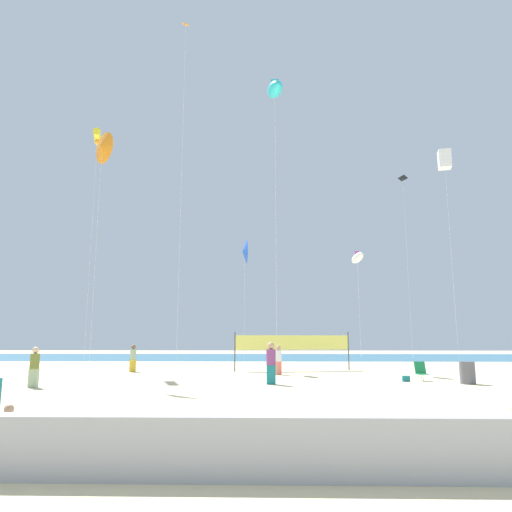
% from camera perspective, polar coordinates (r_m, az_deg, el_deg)
% --- Properties ---
extents(ground_plane, '(120.00, 120.00, 0.00)m').
position_cam_1_polar(ground_plane, '(18.04, -2.96, -16.24)').
color(ground_plane, beige).
extents(ocean_band, '(120.00, 20.00, 0.01)m').
position_cam_1_polar(ocean_band, '(51.90, -0.02, -12.06)').
color(ocean_band, teal).
rests_on(ocean_band, ground).
extents(boardwalk_ledge, '(28.00, 0.44, 0.90)m').
position_cam_1_polar(boardwalk_ledge, '(7.52, -9.65, -21.74)').
color(boardwalk_ledge, '#A8A8AD').
rests_on(boardwalk_ledge, ground).
extents(toddler_figure, '(0.22, 0.22, 0.94)m').
position_cam_1_polar(toddler_figure, '(9.17, -27.77, -18.24)').
color(toddler_figure, maroon).
rests_on(toddler_figure, ground).
extents(beachgoer_white_shirt, '(0.37, 0.37, 1.60)m').
position_cam_1_polar(beachgoer_white_shirt, '(26.99, 2.71, -12.29)').
color(beachgoer_white_shirt, '#EA7260').
rests_on(beachgoer_white_shirt, ground).
extents(beachgoer_olive_shirt, '(0.38, 0.38, 1.65)m').
position_cam_1_polar(beachgoer_olive_shirt, '(22.16, -25.12, -11.86)').
color(beachgoer_olive_shirt, '#99B28C').
rests_on(beachgoer_olive_shirt, ground).
extents(beachgoer_plum_shirt, '(0.42, 0.42, 1.83)m').
position_cam_1_polar(beachgoer_plum_shirt, '(21.50, 1.82, -12.60)').
color(beachgoer_plum_shirt, '#19727A').
rests_on(beachgoer_plum_shirt, ground).
extents(beachgoer_sage_shirt, '(0.37, 0.37, 1.61)m').
position_cam_1_polar(beachgoer_sage_shirt, '(30.10, -14.58, -11.73)').
color(beachgoer_sage_shirt, gold).
rests_on(beachgoer_sage_shirt, ground).
extents(folding_beach_chair, '(0.52, 0.65, 0.89)m').
position_cam_1_polar(folding_beach_chair, '(24.60, 19.25, -12.91)').
color(folding_beach_chair, '#1E8C4C').
rests_on(folding_beach_chair, ground).
extents(trash_barrel, '(0.67, 0.67, 0.98)m').
position_cam_1_polar(trash_barrel, '(23.63, 24.10, -12.71)').
color(trash_barrel, '#595960').
rests_on(trash_barrel, ground).
extents(volleyball_net, '(7.27, 1.64, 2.40)m').
position_cam_1_polar(volleyball_net, '(30.30, 4.46, -10.54)').
color(volleyball_net, '#4C4C51').
rests_on(volleyball_net, ground).
extents(beach_handbag, '(0.34, 0.17, 0.27)m').
position_cam_1_polar(beach_handbag, '(23.93, 17.61, -13.90)').
color(beach_handbag, '#19727A').
rests_on(beach_handbag, ground).
extents(kite_white_box, '(0.86, 0.86, 13.52)m').
position_cam_1_polar(kite_white_box, '(32.19, 21.75, 10.71)').
color(kite_white_box, silver).
rests_on(kite_white_box, ground).
extents(kite_orange_delta, '(1.54, 1.38, 13.11)m').
position_cam_1_polar(kite_orange_delta, '(27.64, -18.05, 12.32)').
color(kite_orange_delta, silver).
rests_on(kite_orange_delta, ground).
extents(kite_yellow_tube, '(1.06, 2.00, 16.33)m').
position_cam_1_polar(kite_yellow_tube, '(36.33, -18.56, 13.38)').
color(kite_yellow_tube, silver).
rests_on(kite_yellow_tube, ground).
extents(kite_white_inflatable, '(0.83, 1.64, 7.30)m').
position_cam_1_polar(kite_white_inflatable, '(29.83, 12.12, -0.22)').
color(kite_white_inflatable, silver).
rests_on(kite_white_inflatable, ground).
extents(kite_cyan_inflatable, '(1.02, 2.19, 14.91)m').
position_cam_1_polar(kite_cyan_inflatable, '(25.24, 2.29, 19.38)').
color(kite_cyan_inflatable, silver).
rests_on(kite_cyan_inflatable, ground).
extents(kite_blue_delta, '(0.51, 1.59, 8.27)m').
position_cam_1_polar(kite_blue_delta, '(30.45, -1.39, 0.51)').
color(kite_blue_delta, silver).
rests_on(kite_blue_delta, ground).
extents(kite_orange_diamond, '(0.50, 0.50, 19.67)m').
position_cam_1_polar(kite_orange_diamond, '(28.99, -8.54, 22.73)').
color(kite_orange_diamond, silver).
rests_on(kite_orange_diamond, ground).
extents(kite_black_diamond, '(0.62, 0.63, 15.12)m').
position_cam_1_polar(kite_black_diamond, '(40.89, 17.27, 8.63)').
color(kite_black_diamond, silver).
rests_on(kite_black_diamond, ground).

